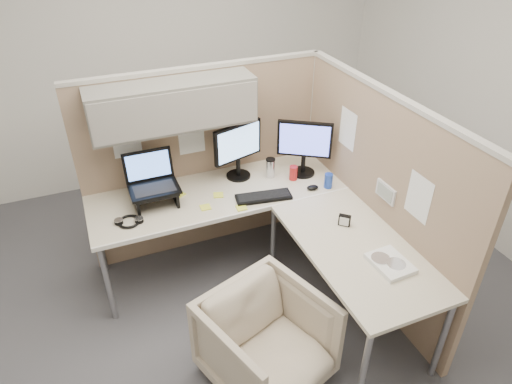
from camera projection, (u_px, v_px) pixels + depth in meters
name	position (u px, v px, depth m)	size (l,w,h in m)	color
ground	(256.00, 301.00, 3.60)	(4.50, 4.50, 0.00)	#45454B
partition_back	(191.00, 137.00, 3.57)	(2.00, 0.36, 1.63)	#9B7E65
partition_right	(372.00, 195.00, 3.39)	(0.07, 2.03, 1.63)	#9B7E65
desk	(265.00, 218.00, 3.36)	(2.00, 1.98, 0.73)	beige
office_chair	(267.00, 339.00, 2.85)	(0.69, 0.65, 0.71)	#BBAE94
monitor_left	(238.00, 147.00, 3.63)	(0.43, 0.20, 0.47)	black
monitor_right	(304.00, 144.00, 3.67)	(0.39, 0.27, 0.47)	black
laptop_station	(153.00, 186.00, 3.38)	(0.36, 0.31, 0.38)	black
keyboard	(264.00, 197.00, 3.50)	(0.43, 0.14, 0.02)	black
mouse	(313.00, 188.00, 3.60)	(0.10, 0.06, 0.03)	black
travel_mug	(270.00, 168.00, 3.73)	(0.08, 0.08, 0.17)	silver
soda_can_green	(328.00, 181.00, 3.61)	(0.07, 0.07, 0.12)	#1E3FA5
soda_can_silver	(293.00, 173.00, 3.71)	(0.07, 0.07, 0.12)	#B21E1E
sticky_note_a	(205.00, 207.00, 3.40)	(0.08, 0.08, 0.01)	yellow
sticky_note_d	(218.00, 195.00, 3.54)	(0.08, 0.08, 0.01)	yellow
sticky_note_b	(241.00, 208.00, 3.39)	(0.08, 0.08, 0.01)	yellow
sticky_note_c	(179.00, 194.00, 3.55)	(0.08, 0.08, 0.01)	yellow
headphones	(129.00, 221.00, 3.24)	(0.20, 0.20, 0.03)	black
paper_stack	(390.00, 263.00, 2.86)	(0.23, 0.28, 0.03)	white
desk_clock	(344.00, 220.00, 3.20)	(0.08, 0.08, 0.08)	black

